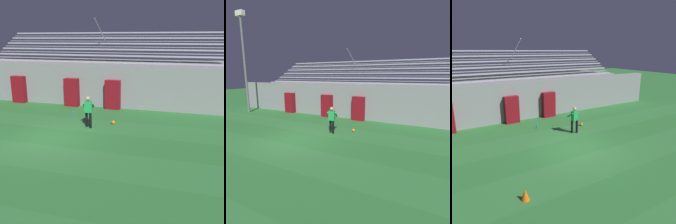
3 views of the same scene
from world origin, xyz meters
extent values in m
plane|color=#2D7533|center=(0.00, 0.00, 0.00)|extent=(80.00, 80.00, 0.00)
cube|color=#337A38|center=(0.00, -1.81, 0.00)|extent=(28.00, 2.09, 0.01)
cube|color=#337A38|center=(0.00, 2.37, 0.00)|extent=(28.00, 2.09, 0.01)
cube|color=gray|center=(0.00, 6.50, 1.40)|extent=(24.00, 0.60, 2.80)
cube|color=maroon|center=(-1.46, 5.95, 0.96)|extent=(0.99, 0.44, 1.92)
cube|color=maroon|center=(1.46, 5.95, 0.96)|extent=(0.99, 0.44, 1.92)
cube|color=gray|center=(0.00, 9.20, 1.45)|extent=(18.00, 4.60, 2.90)
cube|color=#A8AAB2|center=(0.00, 7.25, 2.95)|extent=(17.10, 0.36, 0.10)
cube|color=gray|center=(0.00, 7.05, 2.72)|extent=(17.10, 0.60, 0.04)
cube|color=#A8AAB2|center=(0.00, 7.95, 3.35)|extent=(17.10, 0.36, 0.10)
cube|color=gray|center=(0.00, 7.75, 3.12)|extent=(17.10, 0.60, 0.04)
cube|color=#A8AAB2|center=(0.00, 8.65, 3.75)|extent=(17.10, 0.36, 0.10)
cube|color=gray|center=(0.00, 8.45, 3.52)|extent=(17.10, 0.60, 0.04)
cube|color=#A8AAB2|center=(0.00, 9.35, 4.15)|extent=(17.10, 0.36, 0.10)
cube|color=gray|center=(0.00, 9.15, 3.92)|extent=(17.10, 0.60, 0.04)
cube|color=#A8AAB2|center=(0.00, 10.05, 4.55)|extent=(17.10, 0.36, 0.10)
cube|color=gray|center=(0.00, 9.85, 4.32)|extent=(17.10, 0.60, 0.04)
cube|color=#A8AAB2|center=(0.00, 10.75, 4.95)|extent=(17.10, 0.36, 0.10)
cube|color=gray|center=(0.00, 10.55, 4.72)|extent=(17.10, 0.60, 0.04)
cylinder|color=#A8AAB2|center=(-0.11, 8.75, 4.80)|extent=(0.06, 3.33, 2.05)
cylinder|color=black|center=(1.10, 2.10, 0.41)|extent=(0.17, 0.17, 0.82)
cylinder|color=black|center=(1.36, 1.96, 0.41)|extent=(0.17, 0.17, 0.82)
cube|color=green|center=(1.23, 2.03, 1.12)|extent=(0.43, 0.33, 0.60)
sphere|color=tan|center=(1.23, 2.03, 1.56)|extent=(0.22, 0.22, 0.22)
cylinder|color=green|center=(0.96, 2.10, 1.17)|extent=(0.20, 0.49, 0.37)
cylinder|color=green|center=(1.42, 2.22, 1.17)|extent=(0.20, 0.49, 0.37)
cube|color=silver|center=(0.95, 2.31, 1.04)|extent=(0.13, 0.13, 0.08)
cube|color=silver|center=(1.34, 2.40, 1.04)|extent=(0.13, 0.13, 0.08)
sphere|color=orange|center=(2.35, 2.85, 0.11)|extent=(0.22, 0.22, 0.22)
cone|color=orange|center=(-3.78, -2.43, 0.21)|extent=(0.30, 0.30, 0.42)
cylinder|color=#1E8CD8|center=(-0.47, 3.94, 0.12)|extent=(0.07, 0.07, 0.24)
camera|label=1|loc=(5.95, -10.27, 4.55)|focal=42.00mm
camera|label=2|loc=(6.77, -7.85, 3.59)|focal=30.00mm
camera|label=3|loc=(-5.96, -8.62, 4.97)|focal=35.00mm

